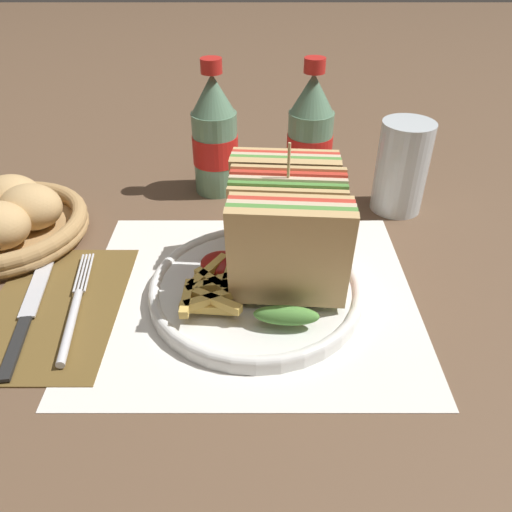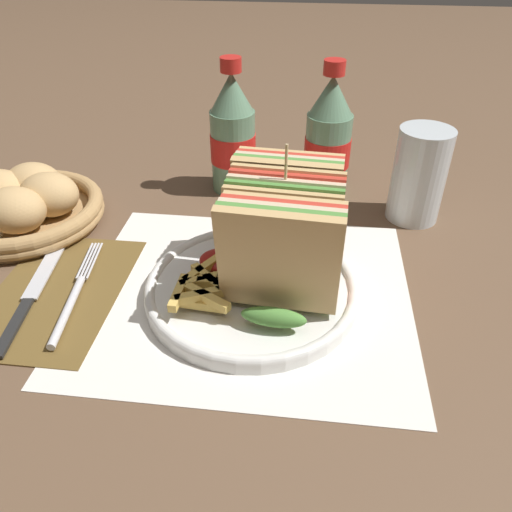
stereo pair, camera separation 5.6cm
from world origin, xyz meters
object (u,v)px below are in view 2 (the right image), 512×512
(fork, at_px, (72,299))
(plate_main, at_px, (254,288))
(coke_bottle_near, at_px, (233,136))
(club_sandwich, at_px, (284,230))
(knife, at_px, (35,289))
(coke_bottle_far, at_px, (328,140))
(bread_basket, at_px, (25,206))
(glass_near, at_px, (418,181))

(fork, bearing_deg, plate_main, 4.46)
(plate_main, distance_m, coke_bottle_near, 0.27)
(club_sandwich, distance_m, coke_bottle_near, 0.25)
(knife, relative_size, coke_bottle_far, 1.10)
(club_sandwich, bearing_deg, coke_bottle_far, 79.00)
(coke_bottle_near, relative_size, bread_basket, 0.93)
(club_sandwich, bearing_deg, knife, -170.93)
(knife, bearing_deg, coke_bottle_far, 33.89)
(fork, height_order, bread_basket, bread_basket)
(coke_bottle_near, distance_m, coke_bottle_far, 0.14)
(coke_bottle_far, bearing_deg, glass_near, -26.02)
(plate_main, xyz_separation_m, coke_bottle_far, (0.08, 0.26, 0.07))
(bread_basket, bearing_deg, plate_main, -19.85)
(plate_main, distance_m, knife, 0.25)
(knife, distance_m, bread_basket, 0.17)
(plate_main, xyz_separation_m, fork, (-0.20, -0.04, -0.00))
(fork, bearing_deg, glass_near, 23.81)
(coke_bottle_far, bearing_deg, plate_main, -106.56)
(fork, height_order, coke_bottle_far, coke_bottle_far)
(knife, bearing_deg, coke_bottle_near, 49.29)
(coke_bottle_near, height_order, bread_basket, coke_bottle_near)
(knife, relative_size, bread_basket, 1.03)
(club_sandwich, distance_m, bread_basket, 0.38)
(fork, distance_m, coke_bottle_near, 0.33)
(plate_main, bearing_deg, fork, -168.29)
(coke_bottle_near, bearing_deg, club_sandwich, -68.69)
(knife, xyz_separation_m, coke_bottle_near, (0.19, 0.28, 0.08))
(plate_main, bearing_deg, knife, -174.06)
(knife, bearing_deg, bread_basket, 111.88)
(plate_main, relative_size, club_sandwich, 1.22)
(plate_main, distance_m, glass_near, 0.28)
(club_sandwich, height_order, knife, club_sandwich)
(club_sandwich, bearing_deg, bread_basket, 164.41)
(coke_bottle_near, bearing_deg, glass_near, -12.40)
(knife, bearing_deg, plate_main, -1.31)
(coke_bottle_near, bearing_deg, bread_basket, -152.82)
(club_sandwich, xyz_separation_m, coke_bottle_far, (0.05, 0.24, 0.01))
(fork, xyz_separation_m, coke_bottle_near, (0.13, 0.30, 0.08))
(fork, xyz_separation_m, glass_near, (0.40, 0.24, 0.05))
(plate_main, bearing_deg, club_sandwich, 31.62)
(club_sandwich, height_order, fork, club_sandwich)
(fork, height_order, glass_near, glass_near)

